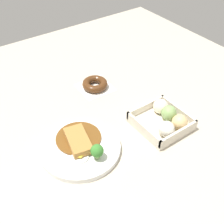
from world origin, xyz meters
The scene contains 4 objects.
ground_plane centered at (0.00, 0.00, 0.00)m, with size 1.60×1.60×0.00m, color #B2A893.
curry_plate centered at (-0.02, 0.12, 0.02)m, with size 0.26×0.26×0.07m.
donut_box centered at (-0.09, -0.17, 0.03)m, with size 0.17×0.17×0.07m.
chocolate_ring_donut centered at (0.24, -0.09, 0.02)m, with size 0.13×0.13×0.03m.
Camera 1 is at (-0.56, 0.39, 0.69)m, focal length 45.24 mm.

